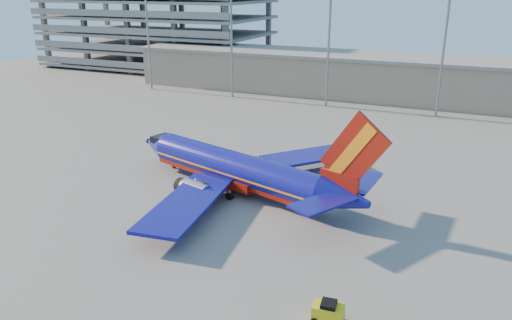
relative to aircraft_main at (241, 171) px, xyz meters
The scene contains 6 objects.
ground 3.38m from the aircraft_main, 40.85° to the right, with size 220.00×220.00×0.00m, color slate.
terminal_building 57.72m from the aircraft_main, 78.23° to the left, with size 122.00×16.00×8.50m.
parking_garage 94.73m from the aircraft_main, 129.71° to the left, with size 62.00×32.00×21.40m.
light_mast_row 47.45m from the aircraft_main, 81.35° to the left, with size 101.60×1.60×28.65m.
aircraft_main is the anchor object (origin of this frame).
baggage_tug 23.96m from the aircraft_main, 50.08° to the right, with size 2.29×1.53×1.56m.
Camera 1 is at (20.65, -44.95, 21.80)m, focal length 35.00 mm.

